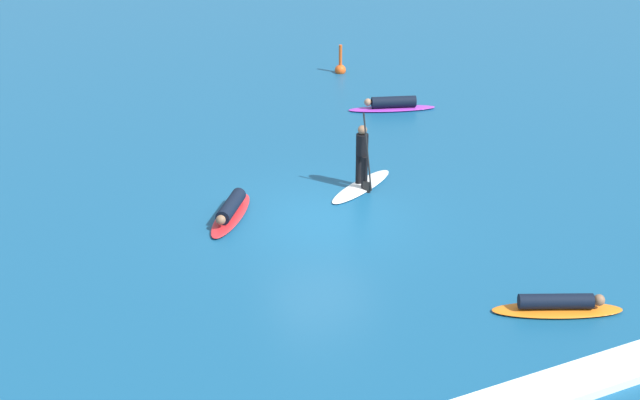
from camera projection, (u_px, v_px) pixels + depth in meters
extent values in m
plane|color=navy|center=(320.00, 218.00, 22.86)|extent=(120.00, 120.00, 0.00)
ellipsoid|color=orange|center=(557.00, 310.00, 19.00)|extent=(2.70, 1.71, 0.09)
cylinder|color=black|center=(556.00, 301.00, 18.91)|extent=(1.50, 0.91, 0.31)
sphere|color=brown|center=(599.00, 300.00, 18.92)|extent=(0.32, 0.32, 0.24)
ellipsoid|color=red|center=(231.00, 215.00, 22.91)|extent=(2.03, 2.37, 0.10)
cylinder|color=black|center=(231.00, 206.00, 22.85)|extent=(1.14, 1.33, 0.36)
sphere|color=brown|center=(221.00, 220.00, 22.12)|extent=(0.33, 0.33, 0.24)
ellipsoid|color=purple|center=(392.00, 108.00, 29.86)|extent=(2.83, 1.46, 0.08)
cylinder|color=black|center=(394.00, 102.00, 29.77)|extent=(1.46, 0.81, 0.36)
sphere|color=#A37556|center=(368.00, 102.00, 29.67)|extent=(0.31, 0.31, 0.24)
ellipsoid|color=white|center=(361.00, 186.00, 24.47)|extent=(2.53, 1.78, 0.07)
cylinder|color=black|center=(359.00, 168.00, 24.41)|extent=(0.23, 0.23, 0.86)
cylinder|color=black|center=(364.00, 172.00, 24.14)|extent=(0.23, 0.23, 0.86)
cylinder|color=black|center=(362.00, 145.00, 23.97)|extent=(0.43, 0.43, 0.56)
sphere|color=brown|center=(362.00, 130.00, 23.79)|extent=(0.33, 0.33, 0.24)
cylinder|color=black|center=(367.00, 152.00, 23.77)|extent=(0.20, 0.30, 2.07)
cube|color=black|center=(367.00, 187.00, 24.19)|extent=(0.15, 0.20, 0.32)
sphere|color=#E55119|center=(340.00, 70.00, 33.32)|extent=(0.40, 0.40, 0.40)
cylinder|color=#E55119|center=(340.00, 59.00, 33.14)|extent=(0.11, 0.11, 1.02)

